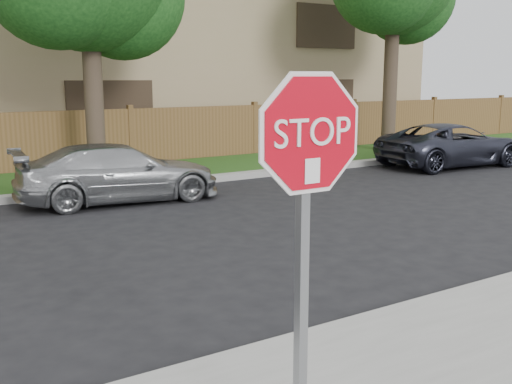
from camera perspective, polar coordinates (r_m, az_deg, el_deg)
ground at (r=5.29m, az=-8.47°, el=-17.10°), size 90.00×90.00×0.00m
stop_sign at (r=3.60m, az=4.93°, el=0.53°), size 1.01×0.13×2.55m
sedan_right at (r=12.22m, az=-12.92°, el=1.79°), size 4.14×1.99×1.16m
sedan_far_right at (r=17.51m, az=18.14°, el=4.29°), size 4.43×2.32×1.19m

